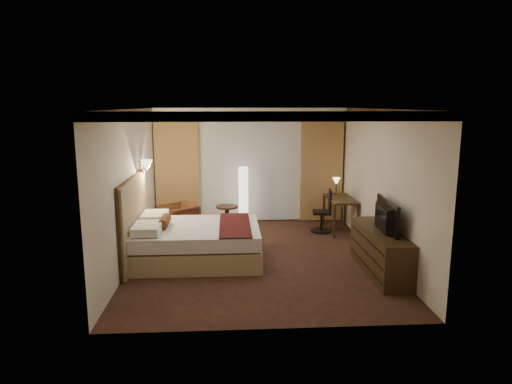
{
  "coord_description": "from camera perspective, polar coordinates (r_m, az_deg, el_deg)",
  "views": [
    {
      "loc": [
        -0.52,
        -8.03,
        2.78
      ],
      "look_at": [
        0.0,
        0.4,
        1.15
      ],
      "focal_mm": 32.0,
      "sensor_mm": 36.0,
      "label": 1
    }
  ],
  "objects": [
    {
      "name": "desk",
      "position": [
        10.3,
        10.46,
        -2.77
      ],
      "size": [
        0.55,
        1.17,
        0.75
      ],
      "primitive_type": null,
      "color": "black",
      "rests_on": "floor"
    },
    {
      "name": "crown_molding",
      "position": [
        8.05,
        0.18,
        9.92
      ],
      "size": [
        4.5,
        5.5,
        0.12
      ],
      "primitive_type": null,
      "color": "black",
      "rests_on": "ceiling"
    },
    {
      "name": "curtain_right_drape",
      "position": [
        10.98,
        8.18,
        2.8
      ],
      "size": [
        1.0,
        0.14,
        2.45
      ],
      "primitive_type": "cube",
      "color": "#AE844F",
      "rests_on": "back_wall"
    },
    {
      "name": "dresser",
      "position": [
        7.95,
        15.27,
        -7.16
      ],
      "size": [
        0.5,
        1.88,
        0.73
      ],
      "primitive_type": null,
      "color": "black",
      "rests_on": "floor"
    },
    {
      "name": "back_wall",
      "position": [
        10.89,
        -0.77,
        3.37
      ],
      "size": [
        4.5,
        0.02,
        2.7
      ],
      "primitive_type": "cube",
      "color": "beige",
      "rests_on": "floor"
    },
    {
      "name": "right_wall",
      "position": [
        8.62,
        15.28,
        0.98
      ],
      "size": [
        0.02,
        5.5,
        2.7
      ],
      "primitive_type": "cube",
      "color": "beige",
      "rests_on": "floor"
    },
    {
      "name": "left_wall",
      "position": [
        8.34,
        -15.44,
        0.65
      ],
      "size": [
        0.02,
        5.5,
        2.7
      ],
      "primitive_type": "cube",
      "color": "beige",
      "rests_on": "floor"
    },
    {
      "name": "desk_lamp",
      "position": [
        10.6,
        9.99,
        0.65
      ],
      "size": [
        0.18,
        0.18,
        0.34
      ],
      "primitive_type": null,
      "color": "#FFD899",
      "rests_on": "desk"
    },
    {
      "name": "floor",
      "position": [
        8.52,
        0.17,
        -8.13
      ],
      "size": [
        4.5,
        5.5,
        0.01
      ],
      "primitive_type": "cube",
      "color": "#2F1E12",
      "rests_on": "ground"
    },
    {
      "name": "armchair",
      "position": [
        10.06,
        -9.67,
        -3.17
      ],
      "size": [
        0.93,
        0.94,
        0.72
      ],
      "primitive_type": "imported",
      "rotation": [
        0.0,
        0.0,
        -0.98
      ],
      "color": "#532719",
      "rests_on": "floor"
    },
    {
      "name": "soffit",
      "position": [
        10.55,
        -0.72,
        9.94
      ],
      "size": [
        4.5,
        0.5,
        0.2
      ],
      "primitive_type": "cube",
      "color": "white",
      "rests_on": "ceiling"
    },
    {
      "name": "television",
      "position": [
        7.76,
        15.31,
        -2.33
      ],
      "size": [
        0.71,
        1.15,
        0.15
      ],
      "primitive_type": "imported",
      "rotation": [
        0.0,
        0.0,
        1.51
      ],
      "color": "black",
      "rests_on": "dresser"
    },
    {
      "name": "ceiling",
      "position": [
        8.05,
        0.18,
        10.35
      ],
      "size": [
        4.5,
        5.5,
        0.01
      ],
      "primitive_type": "cube",
      "color": "white",
      "rests_on": "back_wall"
    },
    {
      "name": "curtain_sheer",
      "position": [
        10.83,
        -0.74,
        2.79
      ],
      "size": [
        2.48,
        0.04,
        2.45
      ],
      "primitive_type": "cube",
      "color": "silver",
      "rests_on": "back_wall"
    },
    {
      "name": "bed",
      "position": [
        8.35,
        -7.24,
        -6.27
      ],
      "size": [
        2.22,
        1.74,
        0.65
      ],
      "primitive_type": null,
      "color": "white",
      "rests_on": "floor"
    },
    {
      "name": "floor_lamp",
      "position": [
        10.45,
        -1.58,
        -0.59
      ],
      "size": [
        0.29,
        0.29,
        1.39
      ],
      "primitive_type": null,
      "color": "white",
      "rests_on": "floor"
    },
    {
      "name": "office_chair",
      "position": [
        10.14,
        8.2,
        -2.33
      ],
      "size": [
        0.52,
        0.52,
        0.95
      ],
      "primitive_type": null,
      "rotation": [
        0.0,
        0.0,
        -0.13
      ],
      "color": "black",
      "rests_on": "floor"
    },
    {
      "name": "headboard",
      "position": [
        8.38,
        -15.0,
        -3.47
      ],
      "size": [
        0.12,
        2.04,
        1.5
      ],
      "primitive_type": null,
      "color": "tan",
      "rests_on": "floor"
    },
    {
      "name": "side_table",
      "position": [
        10.28,
        -3.63,
        -3.23
      ],
      "size": [
        0.5,
        0.5,
        0.54
      ],
      "primitive_type": null,
      "color": "black",
      "rests_on": "floor"
    },
    {
      "name": "curtain_left_drape",
      "position": [
        10.82,
        -9.77,
        2.63
      ],
      "size": [
        1.0,
        0.14,
        2.45
      ],
      "primitive_type": "cube",
      "color": "#AE844F",
      "rests_on": "back_wall"
    },
    {
      "name": "wall_sconce",
      "position": [
        9.04,
        -13.52,
        3.24
      ],
      "size": [
        0.24,
        0.24,
        0.24
      ],
      "primitive_type": null,
      "color": "white",
      "rests_on": "left_wall"
    }
  ]
}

